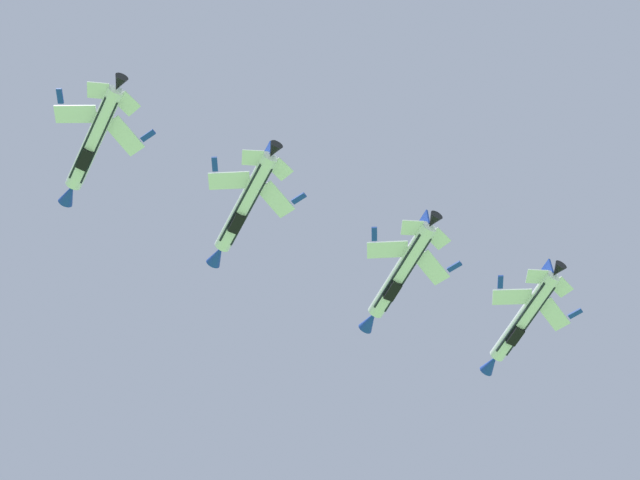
{
  "coord_description": "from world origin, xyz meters",
  "views": [
    {
      "loc": [
        3.88,
        -7.32,
        1.78
      ],
      "look_at": [
        -2.03,
        62.72,
        114.32
      ],
      "focal_mm": 72.26,
      "sensor_mm": 36.0,
      "label": 1
    }
  ],
  "objects_px": {
    "fighter_jet_right_wing": "(400,272)",
    "fighter_jet_left_outer": "(523,318)",
    "fighter_jet_lead": "(93,141)",
    "fighter_jet_left_wing": "(244,205)"
  },
  "relations": [
    {
      "from": "fighter_jet_lead",
      "to": "fighter_jet_left_outer",
      "type": "bearing_deg",
      "value": -0.68
    },
    {
      "from": "fighter_jet_left_outer",
      "to": "fighter_jet_lead",
      "type": "bearing_deg",
      "value": 179.32
    },
    {
      "from": "fighter_jet_right_wing",
      "to": "fighter_jet_left_outer",
      "type": "xyz_separation_m",
      "value": [
        13.06,
        8.62,
        2.25
      ]
    },
    {
      "from": "fighter_jet_left_wing",
      "to": "fighter_jet_left_outer",
      "type": "bearing_deg",
      "value": -0.5
    },
    {
      "from": "fighter_jet_left_wing",
      "to": "fighter_jet_left_outer",
      "type": "distance_m",
      "value": 33.22
    },
    {
      "from": "fighter_jet_left_wing",
      "to": "fighter_jet_left_outer",
      "type": "relative_size",
      "value": 1.0
    },
    {
      "from": "fighter_jet_lead",
      "to": "fighter_jet_left_wing",
      "type": "distance_m",
      "value": 16.62
    },
    {
      "from": "fighter_jet_lead",
      "to": "fighter_jet_right_wing",
      "type": "relative_size",
      "value": 1.0
    },
    {
      "from": "fighter_jet_left_wing",
      "to": "fighter_jet_right_wing",
      "type": "xyz_separation_m",
      "value": [
        15.53,
        8.28,
        -2.16
      ]
    },
    {
      "from": "fighter_jet_right_wing",
      "to": "fighter_jet_left_wing",
      "type": "bearing_deg",
      "value": 176.97
    }
  ]
}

